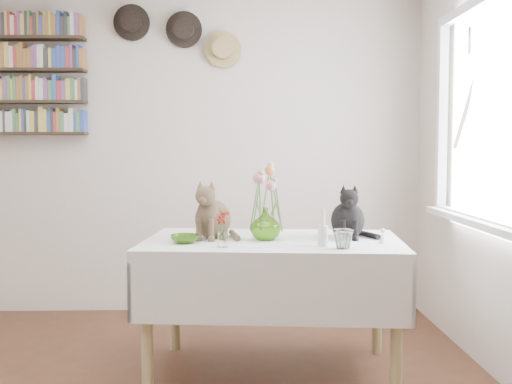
{
  "coord_description": "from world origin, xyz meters",
  "views": [
    {
      "loc": [
        0.56,
        -2.81,
        1.3
      ],
      "look_at": [
        0.66,
        0.7,
        1.05
      ],
      "focal_mm": 45.0,
      "sensor_mm": 36.0,
      "label": 1
    }
  ],
  "objects_px": {
    "dining_table": "(273,273)",
    "black_cat": "(348,210)",
    "tabby_cat": "(213,209)",
    "flower_vase": "(266,224)",
    "bookshelf_unit": "(19,75)"
  },
  "relations": [
    {
      "from": "black_cat",
      "to": "tabby_cat",
      "type": "bearing_deg",
      "value": -174.58
    },
    {
      "from": "dining_table",
      "to": "black_cat",
      "type": "relative_size",
      "value": 4.79
    },
    {
      "from": "flower_vase",
      "to": "bookshelf_unit",
      "type": "distance_m",
      "value": 2.49
    },
    {
      "from": "flower_vase",
      "to": "bookshelf_unit",
      "type": "xyz_separation_m",
      "value": [
        -1.82,
        1.39,
        0.98
      ]
    },
    {
      "from": "flower_vase",
      "to": "dining_table",
      "type": "bearing_deg",
      "value": 30.15
    },
    {
      "from": "tabby_cat",
      "to": "dining_table",
      "type": "bearing_deg",
      "value": 4.99
    },
    {
      "from": "flower_vase",
      "to": "tabby_cat",
      "type": "bearing_deg",
      "value": 161.8
    },
    {
      "from": "dining_table",
      "to": "bookshelf_unit",
      "type": "relative_size",
      "value": 1.52
    },
    {
      "from": "black_cat",
      "to": "flower_vase",
      "type": "relative_size",
      "value": 1.73
    },
    {
      "from": "dining_table",
      "to": "tabby_cat",
      "type": "bearing_deg",
      "value": 168.02
    },
    {
      "from": "dining_table",
      "to": "bookshelf_unit",
      "type": "distance_m",
      "value": 2.63
    },
    {
      "from": "bookshelf_unit",
      "to": "dining_table",
      "type": "bearing_deg",
      "value": -36.16
    },
    {
      "from": "bookshelf_unit",
      "to": "flower_vase",
      "type": "bearing_deg",
      "value": -37.33
    },
    {
      "from": "black_cat",
      "to": "dining_table",
      "type": "bearing_deg",
      "value": -165.59
    },
    {
      "from": "tabby_cat",
      "to": "bookshelf_unit",
      "type": "xyz_separation_m",
      "value": [
        -1.52,
        1.29,
        0.9
      ]
    }
  ]
}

